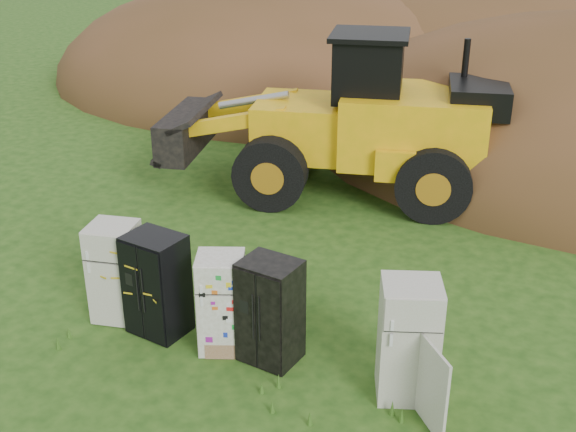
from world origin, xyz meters
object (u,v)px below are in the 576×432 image
fridge_sticker (222,303)px  wheel_loader (325,114)px  fridge_leftmost (116,272)px  fridge_dark_mid (270,311)px  fridge_black_side (157,284)px  fridge_open_door (408,340)px

fridge_sticker → wheel_loader: 6.76m
fridge_leftmost → fridge_dark_mid: size_ratio=1.02×
fridge_black_side → fridge_sticker: (1.15, 0.00, -0.05)m
fridge_dark_mid → fridge_leftmost: bearing=-173.2°
fridge_open_door → fridge_dark_mid: bearing=159.3°
fridge_leftmost → fridge_black_side: (0.86, -0.09, 0.01)m
fridge_sticker → fridge_open_door: 2.89m
fridge_sticker → wheel_loader: wheel_loader is taller
fridge_black_side → fridge_dark_mid: bearing=9.7°
fridge_black_side → fridge_sticker: 1.15m
fridge_dark_mid → fridge_open_door: size_ratio=0.93×
fridge_black_side → wheel_loader: size_ratio=0.22×
fridge_black_side → wheel_loader: 6.69m
wheel_loader → fridge_black_side: bearing=-105.8°
fridge_leftmost → fridge_dark_mid: (2.80, -0.03, -0.02)m
fridge_black_side → fridge_leftmost: bearing=-177.6°
fridge_black_side → fridge_open_door: fridge_open_door is taller
fridge_leftmost → wheel_loader: 6.68m
fridge_open_door → wheel_loader: 7.64m
fridge_leftmost → fridge_dark_mid: 2.80m
fridge_leftmost → wheel_loader: size_ratio=0.22×
fridge_sticker → fridge_open_door: fridge_open_door is taller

